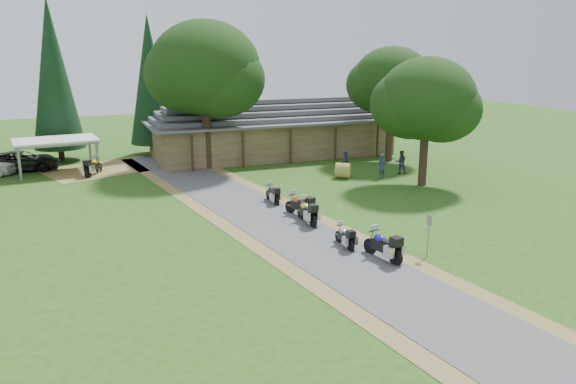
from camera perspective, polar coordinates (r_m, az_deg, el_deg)
name	(u,v)px	position (r m, az deg, el deg)	size (l,w,h in m)	color
ground	(328,253)	(25.94, 4.04, -6.18)	(120.00, 120.00, 0.00)	#274A15
driveway	(286,229)	(29.21, -0.24, -3.75)	(46.00, 46.00, 0.00)	#444446
lodge	(271,127)	(49.21, -1.69, 6.66)	(21.40, 9.40, 4.90)	brown
carport	(57,156)	(45.47, -22.43, 3.41)	(5.86, 3.91, 2.54)	silver
car_dark_suv	(21,156)	(47.26, -25.47, 3.31)	(5.90, 2.51, 2.26)	black
motorcycle_row_a	(383,244)	(25.22, 9.62, -5.23)	(2.10, 0.69, 1.44)	#1E189A
motorcycle_row_b	(345,235)	(26.58, 5.78, -4.40)	(1.66, 0.54, 1.13)	#A4A6AB
motorcycle_row_c	(307,211)	(29.92, 1.93, -1.90)	(2.06, 0.67, 1.41)	yellow
motorcycle_row_d	(300,204)	(31.17, 1.22, -1.24)	(2.03, 0.66, 1.39)	#BB3D18
motorcycle_row_e	(272,193)	(33.94, -1.59, -0.10)	(1.76, 0.57, 1.20)	black
motorcycle_carport_a	(93,165)	(43.70, -19.19, 2.56)	(2.11, 0.69, 1.44)	#CD9600
person_a	(381,164)	(40.67, 9.48, 2.81)	(0.60, 0.43, 2.10)	#303857
person_b	(401,160)	(42.62, 11.40, 3.21)	(0.58, 0.42, 2.04)	#303857
person_c	(346,161)	(41.05, 5.88, 3.13)	(0.64, 0.46, 2.24)	#303857
hay_bale	(343,171)	(40.54, 5.61, 2.18)	(1.11, 1.11, 1.02)	olive
sign_post	(428,236)	(25.86, 14.06, -4.34)	(0.35, 0.06, 1.97)	gray
oak_lodge_left	(206,88)	(43.37, -8.37, 10.43)	(8.31, 8.31, 12.39)	black
oak_lodge_right	(391,96)	(46.70, 10.44, 9.58)	(6.27, 6.27, 10.69)	black
oak_driveway	(426,116)	(38.67, 13.83, 7.51)	(6.47, 6.47, 9.45)	black
cedar_near	(151,86)	(50.21, -13.78, 10.43)	(3.90, 3.90, 11.90)	black
cedar_far	(54,81)	(49.75, -22.68, 10.41)	(4.08, 4.08, 13.11)	black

